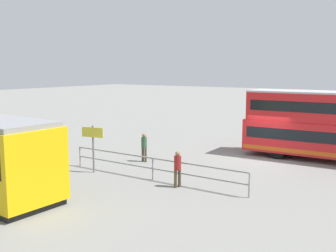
% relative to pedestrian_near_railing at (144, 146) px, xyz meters
% --- Properties ---
extents(ground_plane, '(160.00, 160.00, 0.00)m').
position_rel_pedestrian_near_railing_xyz_m(ground_plane, '(-5.55, -4.13, -0.93)').
color(ground_plane, gray).
extents(pedestrian_near_railing, '(0.36, 0.36, 1.63)m').
position_rel_pedestrian_near_railing_xyz_m(pedestrian_near_railing, '(0.00, 0.00, 0.00)').
color(pedestrian_near_railing, '#4C3F2D').
rests_on(pedestrian_near_railing, ground).
extents(pedestrian_crossing, '(0.42, 0.42, 1.65)m').
position_rel_pedestrian_near_railing_xyz_m(pedestrian_crossing, '(-4.20, 3.15, 0.01)').
color(pedestrian_crossing, '#4C3F2D').
rests_on(pedestrian_crossing, ground).
extents(pedestrian_railing, '(9.82, 0.14, 1.08)m').
position_rel_pedestrian_near_railing_xyz_m(pedestrian_railing, '(-2.56, 2.76, -0.18)').
color(pedestrian_railing, gray).
rests_on(pedestrian_railing, ground).
extents(info_sign, '(1.22, 0.28, 2.44)m').
position_rel_pedestrian_near_railing_xyz_m(info_sign, '(0.74, 3.34, 0.77)').
color(info_sign, slate).
rests_on(info_sign, ground).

